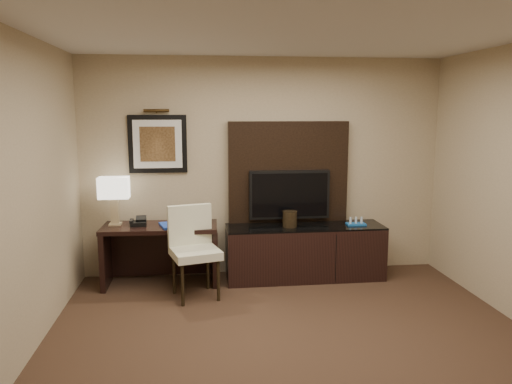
{
  "coord_description": "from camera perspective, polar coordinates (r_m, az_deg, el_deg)",
  "views": [
    {
      "loc": [
        -0.82,
        -3.67,
        2.06
      ],
      "look_at": [
        -0.18,
        1.8,
        1.15
      ],
      "focal_mm": 35.0,
      "sensor_mm": 36.0,
      "label": 1
    }
  ],
  "objects": [
    {
      "name": "wall_front",
      "position": [
        1.6,
        26.59,
        -18.18
      ],
      "size": [
        4.5,
        0.01,
        2.7
      ],
      "primitive_type": "cube",
      "color": "tan",
      "rests_on": "floor"
    },
    {
      "name": "tv_wall_panel",
      "position": [
        6.26,
        3.69,
        2.12
      ],
      "size": [
        1.5,
        0.12,
        1.3
      ],
      "primitive_type": "cube",
      "color": "black",
      "rests_on": "wall_back"
    },
    {
      "name": "table_lamp",
      "position": [
        6.08,
        -15.88,
        -1.02
      ],
      "size": [
        0.39,
        0.29,
        0.57
      ],
      "primitive_type": null,
      "rotation": [
        0.0,
        0.0,
        0.3
      ],
      "color": "tan",
      "rests_on": "desk"
    },
    {
      "name": "desk",
      "position": [
        6.08,
        -10.83,
        -7.04
      ],
      "size": [
        1.36,
        0.62,
        0.72
      ],
      "primitive_type": "cube",
      "rotation": [
        0.0,
        0.0,
        -0.04
      ],
      "color": "black",
      "rests_on": "floor"
    },
    {
      "name": "ceiling",
      "position": [
        3.81,
        6.18,
        18.98
      ],
      "size": [
        4.5,
        5.0,
        0.01
      ],
      "primitive_type": "cube",
      "color": "silver",
      "rests_on": "wall_back"
    },
    {
      "name": "desk_chair",
      "position": [
        5.55,
        -6.96,
        -6.83
      ],
      "size": [
        0.63,
        0.68,
        1.03
      ],
      "primitive_type": null,
      "rotation": [
        0.0,
        0.0,
        0.27
      ],
      "color": "beige",
      "rests_on": "floor"
    },
    {
      "name": "credenza",
      "position": [
        6.21,
        5.59,
        -6.84
      ],
      "size": [
        1.92,
        0.55,
        0.66
      ],
      "primitive_type": "cube",
      "rotation": [
        0.0,
        0.0,
        0.01
      ],
      "color": "black",
      "rests_on": "floor"
    },
    {
      "name": "ice_bucket",
      "position": [
        6.03,
        3.89,
        -3.1
      ],
      "size": [
        0.22,
        0.22,
        0.19
      ],
      "primitive_type": "cylinder",
      "rotation": [
        0.0,
        0.0,
        -0.32
      ],
      "color": "black",
      "rests_on": "credenza"
    },
    {
      "name": "picture_light",
      "position": [
        6.13,
        -11.31,
        9.11
      ],
      "size": [
        0.04,
        0.04,
        0.3
      ],
      "primitive_type": "cylinder",
      "color": "#412E14",
      "rests_on": "wall_back"
    },
    {
      "name": "blue_folder",
      "position": [
        5.92,
        -9.59,
        -3.76
      ],
      "size": [
        0.33,
        0.38,
        0.02
      ],
      "primitive_type": "cube",
      "rotation": [
        0.0,
        0.0,
        0.27
      ],
      "color": "#1B3EB1",
      "rests_on": "desk"
    },
    {
      "name": "tv",
      "position": [
        6.2,
        3.83,
        -0.29
      ],
      "size": [
        1.0,
        0.08,
        0.6
      ],
      "primitive_type": "cube",
      "color": "black",
      "rests_on": "tv_wall_panel"
    },
    {
      "name": "floor",
      "position": [
        4.29,
        5.5,
        -19.45
      ],
      "size": [
        4.5,
        5.0,
        0.01
      ],
      "primitive_type": "cube",
      "color": "#372419",
      "rests_on": "ground"
    },
    {
      "name": "artwork",
      "position": [
        6.18,
        -11.17,
        5.41
      ],
      "size": [
        0.7,
        0.04,
        0.7
      ],
      "primitive_type": "cube",
      "color": "black",
      "rests_on": "wall_back"
    },
    {
      "name": "book",
      "position": [
        5.89,
        -9.45,
        -2.74
      ],
      "size": [
        0.18,
        0.03,
        0.24
      ],
      "primitive_type": "imported",
      "rotation": [
        0.0,
        0.0,
        0.06
      ],
      "color": "tan",
      "rests_on": "desk"
    },
    {
      "name": "minibar_tray",
      "position": [
        6.25,
        11.35,
        -3.33
      ],
      "size": [
        0.23,
        0.14,
        0.08
      ],
      "primitive_type": null,
      "rotation": [
        0.0,
        0.0,
        -0.0
      ],
      "color": "#1B63B5",
      "rests_on": "credenza"
    },
    {
      "name": "desk_phone",
      "position": [
        6.01,
        -13.29,
        -3.35
      ],
      "size": [
        0.19,
        0.18,
        0.09
      ],
      "primitive_type": null,
      "rotation": [
        0.0,
        0.0,
        0.06
      ],
      "color": "black",
      "rests_on": "desk"
    },
    {
      "name": "wall_back",
      "position": [
        6.26,
        0.89,
        2.88
      ],
      "size": [
        4.5,
        0.01,
        2.7
      ],
      "primitive_type": "cube",
      "color": "tan",
      "rests_on": "floor"
    }
  ]
}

